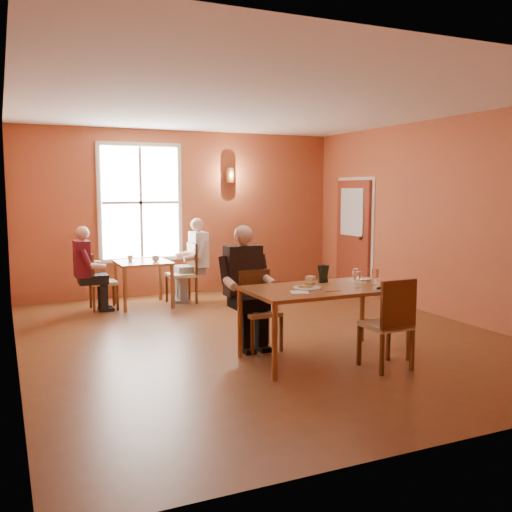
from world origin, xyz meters
name	(u,v)px	position (x,y,z in m)	size (l,w,h in m)	color
ground	(262,336)	(0.00, 0.00, 0.00)	(6.00, 7.00, 0.01)	brown
wall_back	(183,213)	(0.00, 3.50, 1.50)	(6.00, 0.04, 3.00)	brown
wall_front	(461,249)	(0.00, -3.50, 1.50)	(6.00, 0.04, 3.00)	brown
wall_left	(11,230)	(-3.00, 0.00, 1.50)	(0.04, 7.00, 3.00)	brown
wall_right	(442,218)	(3.00, 0.00, 1.50)	(0.04, 7.00, 3.00)	brown
ceiling	(262,105)	(0.00, 0.00, 3.00)	(6.00, 7.00, 0.04)	white
window	(141,203)	(-0.80, 3.45, 1.70)	(1.36, 0.10, 1.96)	white
door	(353,237)	(2.94, 2.30, 1.05)	(0.12, 1.04, 2.10)	maroon
wall_sconce	(230,175)	(0.90, 3.40, 2.20)	(0.16, 0.16, 0.28)	brown
main_table	(324,323)	(0.22, -1.19, 0.42)	(1.77, 1.00, 0.83)	brown
chair_diner_main	(260,311)	(-0.28, -0.54, 0.48)	(0.42, 0.42, 0.95)	#422511
diner_main	(261,291)	(-0.28, -0.57, 0.72)	(0.58, 0.58, 1.45)	black
chair_empty	(386,323)	(0.66, -1.77, 0.50)	(0.44, 0.44, 1.00)	brown
plate_food	(307,287)	(-0.01, -1.21, 0.85)	(0.31, 0.31, 0.04)	white
sandwich	(310,283)	(0.08, -1.14, 0.89)	(0.09, 0.09, 0.11)	tan
goblet_a	(355,275)	(0.70, -1.11, 0.93)	(0.08, 0.08, 0.19)	white
goblet_b	(375,277)	(0.84, -1.31, 0.93)	(0.08, 0.08, 0.20)	white
goblet_c	(358,279)	(0.55, -1.39, 0.93)	(0.08, 0.08, 0.20)	white
menu_stand	(323,274)	(0.38, -0.92, 0.94)	(0.13, 0.06, 0.21)	black
knife	(333,291)	(0.18, -1.47, 0.83)	(0.20, 0.02, 0.00)	silver
napkin	(300,292)	(-0.19, -1.38, 0.83)	(0.19, 0.19, 0.01)	silver
side_plate	(363,279)	(0.93, -0.94, 0.84)	(0.20, 0.20, 0.02)	white
sunglasses	(381,288)	(0.77, -1.52, 0.84)	(0.14, 0.04, 0.02)	black
second_table	(143,284)	(-0.98, 2.60, 0.37)	(0.85, 0.85, 0.75)	brown
chair_diner_white	(181,273)	(-0.33, 2.60, 0.51)	(0.45, 0.45, 1.02)	#4E3114
diner_white	(183,262)	(-0.30, 2.60, 0.70)	(0.56, 0.56, 1.39)	white
chair_diner_maroon	(103,281)	(-1.63, 2.60, 0.46)	(0.41, 0.41, 0.92)	#54301B
diner_maroon	(101,269)	(-1.66, 2.60, 0.66)	(0.53, 0.53, 1.32)	#531115
cup_a	(156,259)	(-0.79, 2.49, 0.80)	(0.12, 0.12, 0.10)	white
cup_b	(130,258)	(-1.16, 2.72, 0.80)	(0.10, 0.10, 0.09)	white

